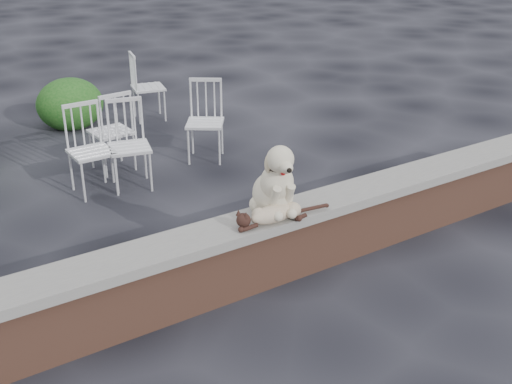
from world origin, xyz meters
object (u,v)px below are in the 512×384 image
chair_c (111,130)px  chair_a (91,151)px  chair_e (148,86)px  chair_d (205,122)px  dog (273,176)px  chair_b (129,146)px  cat (275,212)px

chair_c → chair_a: (-0.40, -0.50, 0.00)m
chair_a → chair_e: size_ratio=1.00×
chair_e → chair_d: size_ratio=1.00×
chair_a → chair_d: same height
dog → chair_c: (-0.25, 2.88, -0.41)m
chair_c → chair_d: (1.04, -0.30, 0.00)m
chair_b → chair_e: bearing=75.9°
dog → chair_d: 2.73m
cat → chair_e: size_ratio=1.02×
dog → cat: size_ratio=0.64×
cat → chair_d: chair_d is taller
cat → dog: bearing=72.5°
chair_a → chair_c: bearing=49.9°
dog → chair_d: size_ratio=0.65×
cat → chair_e: 4.62m
dog → cat: bearing=-107.5°
dog → chair_b: dog is taller
chair_e → chair_b: bearing=163.5°
dog → chair_e: dog is taller
chair_d → chair_b: bearing=-130.3°
chair_b → chair_d: (1.06, 0.28, 0.00)m
chair_b → chair_a: size_ratio=1.00×
chair_e → cat: bearing=-179.6°
chair_a → chair_e: 2.51m
chair_d → chair_c: bearing=-161.4°
chair_c → chair_d: same height
chair_c → chair_e: same height
dog → chair_a: 2.50m
dog → chair_c: size_ratio=0.65×
chair_b → chair_e: (1.14, 2.08, 0.00)m
chair_a → chair_d: size_ratio=1.00×
chair_e → chair_d: bearing=-170.3°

